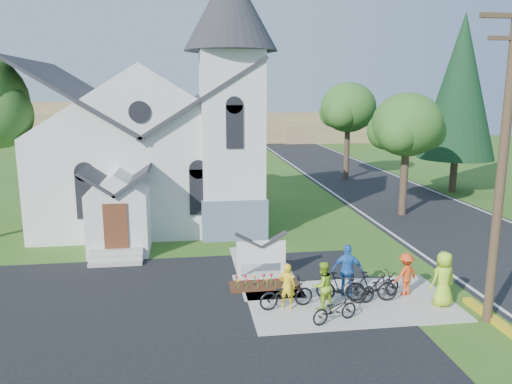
{
  "coord_description": "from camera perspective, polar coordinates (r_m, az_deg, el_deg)",
  "views": [
    {
      "loc": [
        -3.96,
        -14.94,
        7.16
      ],
      "look_at": [
        -1.14,
        5.0,
        3.05
      ],
      "focal_mm": 35.0,
      "sensor_mm": 36.0,
      "label": 1
    }
  ],
  "objects": [
    {
      "name": "parking_lot",
      "position": [
        15.09,
        -19.55,
        -17.46
      ],
      "size": [
        20.0,
        16.0,
        0.02
      ],
      "primitive_type": "cube",
      "color": "black",
      "rests_on": "ground"
    },
    {
      "name": "tree_road_near",
      "position": [
        29.74,
        16.89,
        7.29
      ],
      "size": [
        4.0,
        4.0,
        7.05
      ],
      "color": "#3C2F21",
      "rests_on": "ground"
    },
    {
      "name": "road",
      "position": [
        33.8,
        16.57,
        -1.15
      ],
      "size": [
        8.0,
        90.0,
        0.02
      ],
      "primitive_type": "cube",
      "color": "black",
      "rests_on": "ground"
    },
    {
      "name": "cyclist_1",
      "position": [
        16.83,
        7.61,
        -10.55
      ],
      "size": [
        0.96,
        0.86,
        1.62
      ],
      "primitive_type": "imported",
      "rotation": [
        0.0,
        0.0,
        3.52
      ],
      "color": "#91C424",
      "rests_on": "sidewalk"
    },
    {
      "name": "cyclist_0",
      "position": [
        16.77,
        3.56,
        -10.66
      ],
      "size": [
        0.66,
        0.55,
        1.56
      ],
      "primitive_type": "imported",
      "rotation": [
        0.0,
        0.0,
        2.79
      ],
      "color": "yellow",
      "rests_on": "sidewalk"
    },
    {
      "name": "cyclist_4",
      "position": [
        17.99,
        20.63,
        -9.28
      ],
      "size": [
        1.04,
        0.8,
        1.89
      ],
      "primitive_type": "imported",
      "rotation": [
        0.0,
        0.0,
        3.38
      ],
      "color": "#ACE02A",
      "rests_on": "sidewalk"
    },
    {
      "name": "bike_3",
      "position": [
        17.78,
        13.05,
        -10.46
      ],
      "size": [
        1.85,
        0.72,
        1.08
      ],
      "primitive_type": "imported",
      "rotation": [
        0.0,
        0.0,
        1.45
      ],
      "color": "black",
      "rests_on": "sidewalk"
    },
    {
      "name": "church",
      "position": [
        27.53,
        -11.27,
        7.34
      ],
      "size": [
        12.35,
        12.0,
        13.0
      ],
      "color": "silver",
      "rests_on": "ground"
    },
    {
      "name": "cyclist_2",
      "position": [
        17.98,
        10.43,
        -8.77
      ],
      "size": [
        1.16,
        0.67,
        1.86
      ],
      "primitive_type": "imported",
      "rotation": [
        0.0,
        0.0,
        2.93
      ],
      "color": "blue",
      "rests_on": "sidewalk"
    },
    {
      "name": "bike_1",
      "position": [
        17.55,
        9.72,
        -10.69
      ],
      "size": [
        1.78,
        1.17,
        1.04
      ],
      "primitive_type": "imported",
      "rotation": [
        0.0,
        0.0,
        1.14
      ],
      "color": "black",
      "rests_on": "sidewalk"
    },
    {
      "name": "sidewalk",
      "position": [
        17.86,
        10.72,
        -12.22
      ],
      "size": [
        7.0,
        4.0,
        0.05
      ],
      "primitive_type": "cube",
      "color": "#A7A297",
      "rests_on": "ground"
    },
    {
      "name": "bike_2",
      "position": [
        16.14,
        8.98,
        -13.09
      ],
      "size": [
        1.71,
        1.05,
        0.85
      ],
      "primitive_type": "imported",
      "rotation": [
        0.0,
        0.0,
        1.9
      ],
      "color": "black",
      "rests_on": "sidewalk"
    },
    {
      "name": "flower_bed",
      "position": [
        18.86,
        1.0,
        -10.66
      ],
      "size": [
        2.6,
        1.1,
        0.07
      ],
      "primitive_type": "cube",
      "color": "#3C1B10",
      "rests_on": "ground"
    },
    {
      "name": "tree_road_mid",
      "position": [
        41.06,
        10.51,
        9.43
      ],
      "size": [
        4.4,
        4.4,
        7.8
      ],
      "color": "#3C2F21",
      "rests_on": "ground"
    },
    {
      "name": "conifer",
      "position": [
        38.01,
        22.32,
        11.05
      ],
      "size": [
        5.2,
        5.2,
        12.4
      ],
      "color": "#3C2F21",
      "rests_on": "ground"
    },
    {
      "name": "ground",
      "position": [
        17.03,
        6.35,
        -13.39
      ],
      "size": [
        120.0,
        120.0,
        0.0
      ],
      "primitive_type": "plane",
      "color": "#2F5F1B",
      "rests_on": "ground"
    },
    {
      "name": "bike_4",
      "position": [
        18.04,
        13.98,
        -10.41
      ],
      "size": [
        1.89,
        1.3,
        0.94
      ],
      "primitive_type": "imported",
      "rotation": [
        0.0,
        0.0,
        1.99
      ],
      "color": "black",
      "rests_on": "sidewalk"
    },
    {
      "name": "utility_pole",
      "position": [
        16.45,
        26.63,
        4.19
      ],
      "size": [
        3.45,
        0.28,
        10.0
      ],
      "color": "#422D21",
      "rests_on": "ground"
    },
    {
      "name": "cyclist_3",
      "position": [
        18.56,
        16.73,
        -8.97
      ],
      "size": [
        1.12,
        0.89,
        1.53
      ],
      "primitive_type": "imported",
      "rotation": [
        0.0,
        0.0,
        3.51
      ],
      "color": "#E94819",
      "rests_on": "sidewalk"
    },
    {
      "name": "bike_0",
      "position": [
        16.9,
        3.49,
        -11.53
      ],
      "size": [
        1.97,
        0.99,
        0.99
      ],
      "primitive_type": "imported",
      "rotation": [
        0.0,
        0.0,
        1.75
      ],
      "color": "black",
      "rests_on": "sidewalk"
    },
    {
      "name": "church_sign",
      "position": [
        19.35,
        0.59,
        -6.94
      ],
      "size": [
        2.2,
        0.4,
        1.7
      ],
      "color": "#A7A297",
      "rests_on": "ground"
    },
    {
      "name": "distant_hills",
      "position": [
        71.82,
        -2.19,
        7.56
      ],
      "size": [
        61.0,
        10.0,
        5.6
      ],
      "color": "#896C4C",
      "rests_on": "ground"
    }
  ]
}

